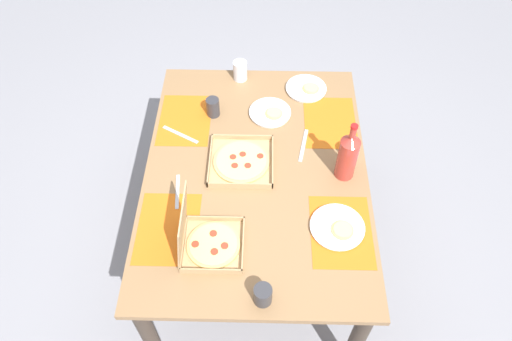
{
  "coord_description": "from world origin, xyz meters",
  "views": [
    {
      "loc": [
        -1.39,
        -0.03,
        2.48
      ],
      "look_at": [
        0.0,
        0.0,
        0.72
      ],
      "focal_mm": 33.66,
      "sensor_mm": 36.0,
      "label": 1
    }
  ],
  "objects_px": {
    "plate_near_left": "(307,89)",
    "cup_clear_right": "(213,107)",
    "pizza_box_corner_right": "(241,162)",
    "plate_near_right": "(270,113)",
    "condiment_bowl": "(348,149)",
    "plate_far_left": "(338,228)",
    "cup_dark": "(240,71)",
    "cup_clear_left": "(263,295)",
    "pizza_box_edge_far": "(207,241)",
    "soda_bottle": "(348,155)"
  },
  "relations": [
    {
      "from": "plate_near_left",
      "to": "cup_clear_right",
      "type": "height_order",
      "value": "cup_clear_right"
    },
    {
      "from": "pizza_box_corner_right",
      "to": "plate_near_right",
      "type": "distance_m",
      "value": 0.36
    },
    {
      "from": "condiment_bowl",
      "to": "plate_far_left",
      "type": "bearing_deg",
      "value": 169.08
    },
    {
      "from": "pizza_box_corner_right",
      "to": "plate_near_right",
      "type": "height_order",
      "value": "pizza_box_corner_right"
    },
    {
      "from": "plate_near_left",
      "to": "plate_near_right",
      "type": "xyz_separation_m",
      "value": [
        -0.19,
        0.19,
        0.0
      ]
    },
    {
      "from": "cup_dark",
      "to": "cup_clear_right",
      "type": "relative_size",
      "value": 1.1
    },
    {
      "from": "pizza_box_corner_right",
      "to": "plate_near_right",
      "type": "bearing_deg",
      "value": -22.38
    },
    {
      "from": "plate_near_left",
      "to": "cup_clear_right",
      "type": "relative_size",
      "value": 2.2
    },
    {
      "from": "plate_near_left",
      "to": "plate_near_right",
      "type": "relative_size",
      "value": 1.02
    },
    {
      "from": "cup_clear_left",
      "to": "cup_dark",
      "type": "distance_m",
      "value": 1.29
    },
    {
      "from": "plate_near_left",
      "to": "plate_far_left",
      "type": "height_order",
      "value": "same"
    },
    {
      "from": "pizza_box_edge_far",
      "to": "cup_dark",
      "type": "relative_size",
      "value": 2.61
    },
    {
      "from": "cup_dark",
      "to": "condiment_bowl",
      "type": "relative_size",
      "value": 1.41
    },
    {
      "from": "plate_near_left",
      "to": "condiment_bowl",
      "type": "relative_size",
      "value": 2.81
    },
    {
      "from": "pizza_box_edge_far",
      "to": "soda_bottle",
      "type": "xyz_separation_m",
      "value": [
        0.4,
        -0.6,
        0.09
      ]
    },
    {
      "from": "pizza_box_corner_right",
      "to": "cup_clear_right",
      "type": "bearing_deg",
      "value": 25.85
    },
    {
      "from": "pizza_box_corner_right",
      "to": "cup_dark",
      "type": "relative_size",
      "value": 2.74
    },
    {
      "from": "cup_clear_left",
      "to": "cup_clear_right",
      "type": "xyz_separation_m",
      "value": [
        1.0,
        0.27,
        0.01
      ]
    },
    {
      "from": "condiment_bowl",
      "to": "cup_dark",
      "type": "bearing_deg",
      "value": 45.81
    },
    {
      "from": "cup_dark",
      "to": "plate_far_left",
      "type": "bearing_deg",
      "value": -154.54
    },
    {
      "from": "plate_near_right",
      "to": "cup_clear_left",
      "type": "xyz_separation_m",
      "value": [
        -1.01,
        0.03,
        0.03
      ]
    },
    {
      "from": "plate_far_left",
      "to": "plate_near_right",
      "type": "xyz_separation_m",
      "value": [
        0.68,
        0.29,
        0.0
      ]
    },
    {
      "from": "plate_near_right",
      "to": "cup_clear_right",
      "type": "xyz_separation_m",
      "value": [
        -0.01,
        0.29,
        0.04
      ]
    },
    {
      "from": "plate_far_left",
      "to": "pizza_box_corner_right",
      "type": "bearing_deg",
      "value": 50.37
    },
    {
      "from": "pizza_box_edge_far",
      "to": "soda_bottle",
      "type": "bearing_deg",
      "value": -56.58
    },
    {
      "from": "plate_far_left",
      "to": "soda_bottle",
      "type": "bearing_deg",
      "value": -10.04
    },
    {
      "from": "pizza_box_edge_far",
      "to": "condiment_bowl",
      "type": "xyz_separation_m",
      "value": [
        0.53,
        -0.63,
        -0.02
      ]
    },
    {
      "from": "soda_bottle",
      "to": "cup_clear_left",
      "type": "relative_size",
      "value": 3.64
    },
    {
      "from": "pizza_box_corner_right",
      "to": "soda_bottle",
      "type": "distance_m",
      "value": 0.5
    },
    {
      "from": "plate_far_left",
      "to": "plate_near_right",
      "type": "height_order",
      "value": "same"
    },
    {
      "from": "cup_clear_left",
      "to": "cup_clear_right",
      "type": "relative_size",
      "value": 0.89
    },
    {
      "from": "plate_near_right",
      "to": "condiment_bowl",
      "type": "height_order",
      "value": "condiment_bowl"
    },
    {
      "from": "pizza_box_corner_right",
      "to": "plate_near_left",
      "type": "xyz_separation_m",
      "value": [
        0.52,
        -0.33,
        -0.0
      ]
    },
    {
      "from": "pizza_box_edge_far",
      "to": "cup_clear_left",
      "type": "distance_m",
      "value": 0.33
    },
    {
      "from": "plate_far_left",
      "to": "cup_clear_right",
      "type": "xyz_separation_m",
      "value": [
        0.68,
        0.58,
        0.04
      ]
    },
    {
      "from": "pizza_box_corner_right",
      "to": "soda_bottle",
      "type": "height_order",
      "value": "soda_bottle"
    },
    {
      "from": "pizza_box_corner_right",
      "to": "pizza_box_edge_far",
      "type": "xyz_separation_m",
      "value": [
        -0.45,
        0.12,
        0.03
      ]
    },
    {
      "from": "pizza_box_corner_right",
      "to": "plate_far_left",
      "type": "distance_m",
      "value": 0.55
    },
    {
      "from": "pizza_box_edge_far",
      "to": "cup_clear_left",
      "type": "relative_size",
      "value": 3.23
    },
    {
      "from": "pizza_box_edge_far",
      "to": "plate_near_left",
      "type": "xyz_separation_m",
      "value": [
        0.97,
        -0.45,
        -0.04
      ]
    },
    {
      "from": "cup_clear_left",
      "to": "plate_near_left",
      "type": "bearing_deg",
      "value": -10.43
    },
    {
      "from": "cup_clear_right",
      "to": "condiment_bowl",
      "type": "height_order",
      "value": "cup_clear_right"
    },
    {
      "from": "pizza_box_edge_far",
      "to": "cup_clear_right",
      "type": "distance_m",
      "value": 0.77
    },
    {
      "from": "cup_clear_right",
      "to": "soda_bottle",
      "type": "bearing_deg",
      "value": -120.66
    },
    {
      "from": "pizza_box_edge_far",
      "to": "cup_clear_right",
      "type": "relative_size",
      "value": 2.87
    },
    {
      "from": "cup_clear_left",
      "to": "cup_clear_right",
      "type": "distance_m",
      "value": 1.04
    },
    {
      "from": "plate_far_left",
      "to": "cup_clear_left",
      "type": "xyz_separation_m",
      "value": [
        -0.33,
        0.31,
        0.03
      ]
    },
    {
      "from": "cup_clear_left",
      "to": "cup_dark",
      "type": "height_order",
      "value": "cup_dark"
    },
    {
      "from": "plate_far_left",
      "to": "condiment_bowl",
      "type": "relative_size",
      "value": 3.01
    },
    {
      "from": "condiment_bowl",
      "to": "pizza_box_corner_right",
      "type": "bearing_deg",
      "value": 98.98
    }
  ]
}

